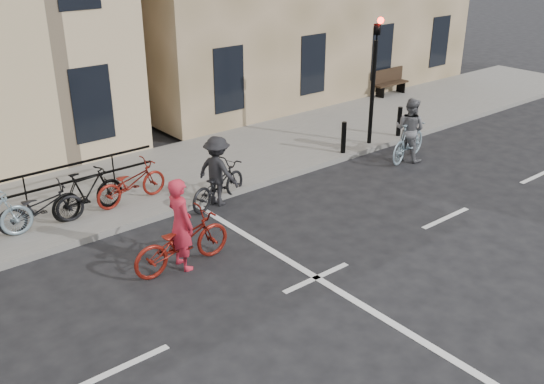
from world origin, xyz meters
TOP-DOWN VIEW (x-y plane):
  - ground at (0.00, 0.00)m, footprint 120.00×120.00m
  - traffic_light at (6.20, 4.34)m, footprint 0.18×0.30m
  - bollard_east at (5.00, 4.25)m, footprint 0.14×0.14m
  - bollard_west at (7.40, 4.25)m, footprint 0.14×0.14m
  - bench at (11.00, 7.73)m, footprint 1.60×0.41m
  - cyclist_pink at (-1.71, 1.95)m, footprint 2.08×0.75m
  - cyclist_grey at (6.29, 2.98)m, footprint 1.91×1.00m
  - cyclist_dark at (0.47, 3.90)m, footprint 1.99×1.22m

SIDE VIEW (x-z plane):
  - ground at x=0.00m, z-range 0.00..0.00m
  - bollard_east at x=5.00m, z-range 0.15..1.05m
  - bollard_west at x=7.40m, z-range 0.15..1.05m
  - cyclist_pink at x=-1.71m, z-range -0.28..1.56m
  - cyclist_dark at x=0.47m, z-range -0.18..1.50m
  - bench at x=11.00m, z-range 0.19..1.16m
  - cyclist_grey at x=6.29m, z-range -0.17..1.61m
  - traffic_light at x=6.20m, z-range 0.50..4.40m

